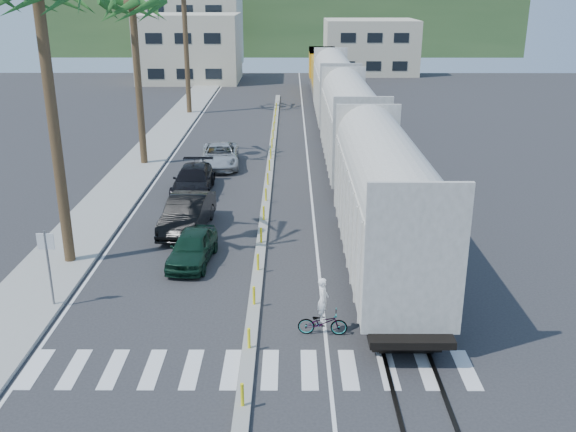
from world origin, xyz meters
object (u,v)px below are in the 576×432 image
object	(u,v)px
street_sign	(48,258)
car_lead	(192,247)
cyclist	(323,317)
car_second	(187,214)

from	to	relation	value
street_sign	car_lead	size ratio (longest dim) A/B	0.72
street_sign	car_lead	distance (m)	6.21
car_lead	cyclist	size ratio (longest dim) A/B	2.03
car_second	cyclist	size ratio (longest dim) A/B	2.52
street_sign	cyclist	distance (m)	9.97
car_lead	cyclist	bearing A→B (deg)	-43.76
street_sign	cyclist	world-z (taller)	street_sign
street_sign	cyclist	bearing A→B (deg)	-10.92
car_lead	car_second	distance (m)	3.94
car_second	car_lead	bearing A→B (deg)	-72.87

